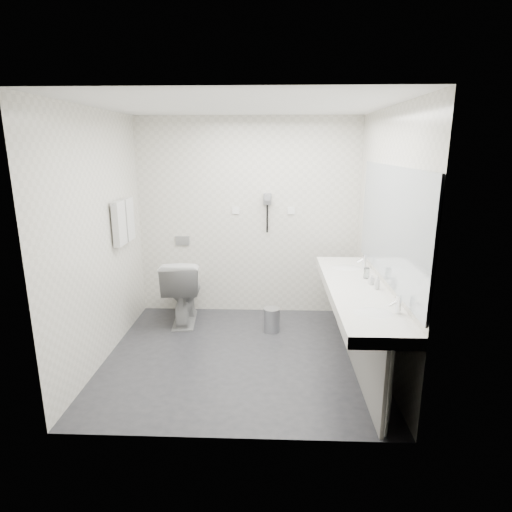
{
  "coord_description": "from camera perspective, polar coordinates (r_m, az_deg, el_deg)",
  "views": [
    {
      "loc": [
        0.31,
        -4.04,
        2.15
      ],
      "look_at": [
        0.15,
        0.15,
        1.05
      ],
      "focal_mm": 29.75,
      "sensor_mm": 36.0,
      "label": 1
    }
  ],
  "objects": [
    {
      "name": "soap_bottle_a",
      "position": [
        4.22,
        15.26,
        -3.07
      ],
      "size": [
        0.06,
        0.06,
        0.1
      ],
      "primitive_type": "imported",
      "rotation": [
        0.0,
        0.0,
        0.29
      ],
      "color": "silver",
      "rests_on": "vanity_counter"
    },
    {
      "name": "bin_lid",
      "position": [
        5.03,
        2.13,
        -7.14
      ],
      "size": [
        0.2,
        0.2,
        0.02
      ],
      "primitive_type": "cylinder",
      "color": "#B2B5BA",
      "rests_on": "pedal_bin"
    },
    {
      "name": "glass_right",
      "position": [
        4.41,
        14.65,
        -2.27
      ],
      "size": [
        0.07,
        0.07,
        0.1
      ],
      "primitive_type": "cylinder",
      "rotation": [
        0.0,
        0.0,
        -0.34
      ],
      "color": "silver",
      "rests_on": "vanity_counter"
    },
    {
      "name": "floor",
      "position": [
        4.59,
        -2.0,
        -13.26
      ],
      "size": [
        2.8,
        2.8,
        0.0
      ],
      "primitive_type": "plane",
      "color": "#29292E",
      "rests_on": "ground"
    },
    {
      "name": "switch_plate_b",
      "position": [
        5.4,
        4.74,
        6.1
      ],
      "size": [
        0.09,
        0.02,
        0.09
      ],
      "primitive_type": "cube",
      "color": "white",
      "rests_on": "wall_back"
    },
    {
      "name": "vanity_counter",
      "position": [
        4.15,
        13.42,
        -4.69
      ],
      "size": [
        0.55,
        2.2,
        0.1
      ],
      "primitive_type": "cube",
      "color": "white",
      "rests_on": "floor"
    },
    {
      "name": "dryer_barrel",
      "position": [
        5.28,
        1.54,
        7.93
      ],
      "size": [
        0.08,
        0.14,
        0.08
      ],
      "primitive_type": "cylinder",
      "rotation": [
        1.57,
        0.0,
        0.0
      ],
      "color": "gray",
      "rests_on": "dryer_cradle"
    },
    {
      "name": "towel_far",
      "position": [
        5.08,
        -16.86,
        4.76
      ],
      "size": [
        0.07,
        0.24,
        0.48
      ],
      "primitive_type": "cube",
      "color": "silver",
      "rests_on": "towel_rail"
    },
    {
      "name": "vanity_panel",
      "position": [
        4.31,
        13.42,
        -10.03
      ],
      "size": [
        0.03,
        2.15,
        0.75
      ],
      "primitive_type": "cube",
      "color": "gray",
      "rests_on": "floor"
    },
    {
      "name": "flush_plate",
      "position": [
        5.58,
        -9.86,
        2.05
      ],
      "size": [
        0.18,
        0.02,
        0.12
      ],
      "primitive_type": "cube",
      "color": "#B2B5BA",
      "rests_on": "wall_back"
    },
    {
      "name": "basin_far",
      "position": [
        4.75,
        11.98,
        -1.71
      ],
      "size": [
        0.4,
        0.31,
        0.05
      ],
      "primitive_type": "ellipsoid",
      "color": "white",
      "rests_on": "vanity_counter"
    },
    {
      "name": "faucet_far",
      "position": [
        4.76,
        14.35,
        -0.68
      ],
      "size": [
        0.04,
        0.04,
        0.15
      ],
      "primitive_type": "cylinder",
      "color": "silver",
      "rests_on": "vanity_counter"
    },
    {
      "name": "wall_front",
      "position": [
        2.9,
        -4.07,
        -3.37
      ],
      "size": [
        2.8,
        0.0,
        2.8
      ],
      "primitive_type": "plane",
      "rotation": [
        -1.57,
        0.0,
        0.0
      ],
      "color": "silver",
      "rests_on": "floor"
    },
    {
      "name": "basin_near",
      "position": [
        3.55,
        15.43,
        -7.61
      ],
      "size": [
        0.4,
        0.31,
        0.05
      ],
      "primitive_type": "ellipsoid",
      "color": "white",
      "rests_on": "vanity_counter"
    },
    {
      "name": "ceiling",
      "position": [
        4.07,
        -2.33,
        19.61
      ],
      "size": [
        2.8,
        2.8,
        0.0
      ],
      "primitive_type": "plane",
      "rotation": [
        3.14,
        0.0,
        0.0
      ],
      "color": "white",
      "rests_on": "wall_back"
    },
    {
      "name": "towel_near",
      "position": [
        4.82,
        -17.92,
        4.18
      ],
      "size": [
        0.07,
        0.24,
        0.48
      ],
      "primitive_type": "cube",
      "color": "silver",
      "rests_on": "towel_rail"
    },
    {
      "name": "mirror",
      "position": [
        4.05,
        17.58,
        4.06
      ],
      "size": [
        0.02,
        2.2,
        1.05
      ],
      "primitive_type": "cube",
      "color": "#B2BCC6",
      "rests_on": "wall_right"
    },
    {
      "name": "toilet",
      "position": [
        5.35,
        -9.8,
        -4.52
      ],
      "size": [
        0.53,
        0.85,
        0.82
      ],
      "primitive_type": "imported",
      "rotation": [
        0.0,
        0.0,
        3.23
      ],
      "color": "white",
      "rests_on": "floor"
    },
    {
      "name": "wall_right",
      "position": [
        4.28,
        16.89,
        1.92
      ],
      "size": [
        0.0,
        2.6,
        2.6
      ],
      "primitive_type": "plane",
      "rotation": [
        1.57,
        0.0,
        -1.57
      ],
      "color": "silver",
      "rests_on": "floor"
    },
    {
      "name": "switch_plate_a",
      "position": [
        5.41,
        -2.73,
        6.16
      ],
      "size": [
        0.09,
        0.02,
        0.09
      ],
      "primitive_type": "cube",
      "color": "white",
      "rests_on": "wall_back"
    },
    {
      "name": "soap_bottle_c",
      "position": [
        4.1,
        16.0,
        -3.45
      ],
      "size": [
        0.07,
        0.07,
        0.13
      ],
      "primitive_type": "imported",
      "rotation": [
        0.0,
        0.0,
        -0.41
      ],
      "color": "silver",
      "rests_on": "vanity_counter"
    },
    {
      "name": "pedal_bin",
      "position": [
        5.08,
        2.11,
        -8.65
      ],
      "size": [
        0.23,
        0.23,
        0.27
      ],
      "primitive_type": "cylinder",
      "rotation": [
        0.0,
        0.0,
        -0.2
      ],
      "color": "#B2B5BA",
      "rests_on": "floor"
    },
    {
      "name": "towel_rail",
      "position": [
        4.92,
        -17.68,
        6.99
      ],
      "size": [
        0.02,
        0.62,
        0.02
      ],
      "primitive_type": "cylinder",
      "rotation": [
        1.57,
        0.0,
        0.0
      ],
      "color": "silver",
      "rests_on": "wall_left"
    },
    {
      "name": "vanity_post_far",
      "position": [
        5.27,
        11.62,
        -5.33
      ],
      "size": [
        0.06,
        0.06,
        0.75
      ],
      "primitive_type": "cylinder",
      "color": "silver",
      "rests_on": "floor"
    },
    {
      "name": "dryer_cord",
      "position": [
        5.37,
        1.53,
        5.03
      ],
      "size": [
        0.02,
        0.02,
        0.35
      ],
      "primitive_type": "cylinder",
      "color": "black",
      "rests_on": "dryer_cradle"
    },
    {
      "name": "wall_left",
      "position": [
        4.48,
        -20.31,
        2.18
      ],
      "size": [
        0.0,
        2.6,
        2.6
      ],
      "primitive_type": "plane",
      "rotation": [
        1.57,
        0.0,
        1.57
      ],
      "color": "silver",
      "rests_on": "floor"
    },
    {
      "name": "dryer_cradle",
      "position": [
        5.35,
        1.55,
        7.7
      ],
      "size": [
        0.1,
        0.04,
        0.14
      ],
      "primitive_type": "cube",
      "color": "gray",
      "rests_on": "wall_back"
    },
    {
      "name": "vanity_post_near",
      "position": [
        3.43,
        17.33,
        -17.2
      ],
      "size": [
        0.06,
        0.06,
        0.75
      ],
      "primitive_type": "cylinder",
      "color": "silver",
      "rests_on": "floor"
    },
    {
      "name": "faucet_near",
      "position": [
        3.56,
        18.6,
        -6.19
      ],
      "size": [
        0.04,
        0.04,
        0.15
      ],
      "primitive_type": "cylinder",
      "color": "silver",
      "rests_on": "vanity_counter"
    },
    {
      "name": "glass_left",
      "position": [
        4.41,
        14.64,
        -2.23
      ],
      "size": [
        0.07,
        0.07,
        0.11
      ],
      "primitive_type": "cylinder",
      "rotation": [
        0.0,
        0.0,
        0.17
      ],
      "color": "silver",
      "rests_on": "vanity_counter"
    },
    {
      "name": "wall_back",
      "position": [
        5.43,
        -1.12,
        5.13
      ],
      "size": [
        2.8,
        0.0,
        2.8
      ],
      "primitive_type": "plane",
      "rotation": [
        1.57,
        0.0,
        0.0
      ],
      "color": "silver",
      "rests_on": "floor"
    }
  ]
}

